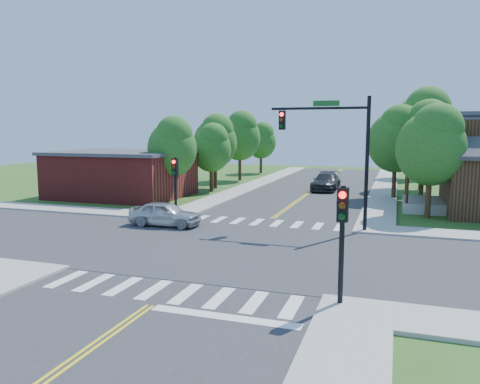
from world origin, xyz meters
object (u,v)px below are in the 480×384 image
(signal_mast_ne, at_px, (335,141))
(car_dgrey, at_px, (326,182))
(signal_pole_se, at_px, (342,223))
(car_silver, at_px, (165,214))
(signal_pole_nw, at_px, (175,176))

(signal_mast_ne, xyz_separation_m, car_dgrey, (-2.79, 16.57, -4.08))
(signal_pole_se, relative_size, car_silver, 0.91)
(car_silver, bearing_deg, signal_mast_ne, -78.64)
(signal_mast_ne, xyz_separation_m, signal_pole_se, (1.69, -11.21, -2.19))
(car_silver, height_order, car_dgrey, car_dgrey)
(signal_pole_se, distance_m, car_dgrey, 28.20)
(signal_mast_ne, distance_m, car_dgrey, 17.29)
(car_silver, xyz_separation_m, car_dgrey, (6.36, 18.66, 0.07))
(signal_pole_se, bearing_deg, signal_pole_nw, 135.00)
(signal_pole_nw, distance_m, car_silver, 2.88)
(signal_pole_se, xyz_separation_m, signal_pole_nw, (-11.20, 11.20, 0.00))
(car_silver, distance_m, car_dgrey, 19.71)
(signal_pole_nw, distance_m, car_dgrey, 17.99)
(signal_mast_ne, height_order, signal_pole_nw, signal_mast_ne)
(signal_pole_nw, xyz_separation_m, car_silver, (0.37, -2.08, -1.96))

